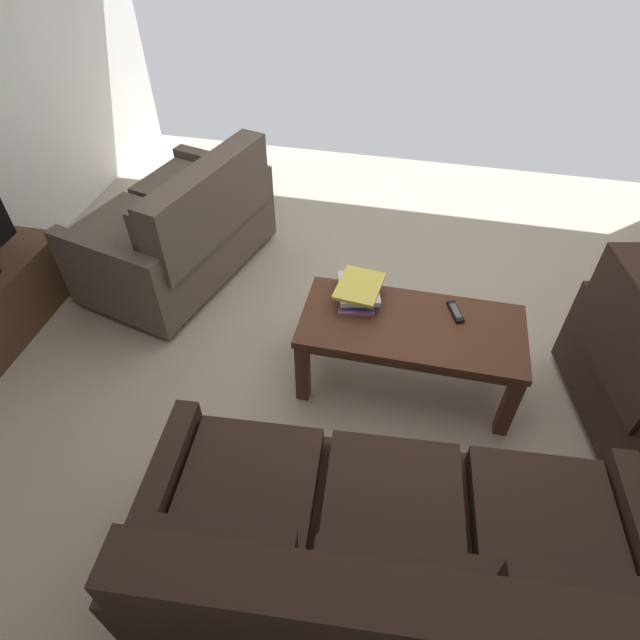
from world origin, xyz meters
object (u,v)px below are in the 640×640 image
at_px(coffee_table, 411,333).
at_px(tv_remote, 455,312).
at_px(book_stack, 359,291).
at_px(sofa_main, 388,566).
at_px(loveseat_near, 182,228).

relative_size(coffee_table, tv_remote, 7.11).
distance_m(book_stack, tv_remote, 0.53).
bearing_deg(book_stack, tv_remote, 178.83).
height_order(sofa_main, book_stack, sofa_main).
bearing_deg(tv_remote, coffee_table, 30.78).
relative_size(loveseat_near, tv_remote, 8.95).
bearing_deg(loveseat_near, book_stack, 156.91).
distance_m(loveseat_near, tv_remote, 1.92).
height_order(loveseat_near, tv_remote, loveseat_near).
relative_size(loveseat_near, book_stack, 4.50).
height_order(loveseat_near, coffee_table, loveseat_near).
bearing_deg(tv_remote, sofa_main, 82.11).
bearing_deg(sofa_main, tv_remote, -97.89).
xyz_separation_m(sofa_main, tv_remote, (-0.19, -1.34, 0.11)).
bearing_deg(coffee_table, book_stack, -24.08).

